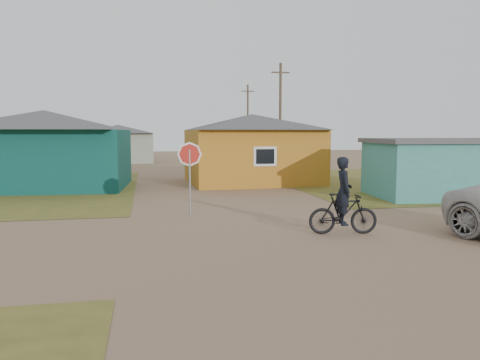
% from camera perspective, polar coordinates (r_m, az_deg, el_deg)
% --- Properties ---
extents(ground, '(120.00, 120.00, 0.00)m').
position_cam_1_polar(ground, '(12.85, 4.43, -7.08)').
color(ground, '#8A6B50').
extents(grass_ne, '(20.00, 18.00, 0.00)m').
position_cam_1_polar(grass_ne, '(30.65, 23.35, -0.01)').
color(grass_ne, olive).
rests_on(grass_ne, ground).
extents(house_teal, '(8.93, 7.08, 4.00)m').
position_cam_1_polar(house_teal, '(26.06, -22.64, 3.59)').
color(house_teal, '#0A3A36').
rests_on(house_teal, ground).
extents(house_yellow, '(7.72, 6.76, 3.90)m').
position_cam_1_polar(house_yellow, '(26.72, 1.45, 3.97)').
color(house_yellow, '#BA741C').
rests_on(house_yellow, ground).
extents(shed_turquoise, '(6.71, 4.93, 2.60)m').
position_cam_1_polar(shed_turquoise, '(22.66, 23.46, 1.41)').
color(shed_turquoise, teal).
rests_on(shed_turquoise, ground).
extents(house_pale_west, '(7.04, 6.15, 3.60)m').
position_cam_1_polar(house_pale_west, '(46.13, -14.61, 4.38)').
color(house_pale_west, gray).
rests_on(house_pale_west, ground).
extents(house_beige_east, '(6.95, 6.05, 3.60)m').
position_cam_1_polar(house_beige_east, '(53.76, 3.11, 4.74)').
color(house_beige_east, tan).
rests_on(house_beige_east, ground).
extents(house_pale_north, '(6.28, 5.81, 3.40)m').
position_cam_1_polar(house_pale_north, '(59.01, -21.76, 4.33)').
color(house_pale_north, gray).
rests_on(house_pale_north, ground).
extents(utility_pole_near, '(1.40, 0.20, 8.00)m').
position_cam_1_polar(utility_pole_near, '(35.49, 4.93, 7.86)').
color(utility_pole_near, brown).
rests_on(utility_pole_near, ground).
extents(utility_pole_far, '(1.40, 0.20, 8.00)m').
position_cam_1_polar(utility_pole_far, '(51.24, 0.95, 7.25)').
color(utility_pole_far, brown).
rests_on(utility_pole_far, ground).
extents(stop_sign, '(0.79, 0.34, 2.55)m').
position_cam_1_polar(stop_sign, '(15.97, -6.16, 2.20)').
color(stop_sign, gray).
rests_on(stop_sign, ground).
extents(cyclist, '(2.00, 0.86, 2.19)m').
position_cam_1_polar(cyclist, '(13.48, 12.47, -3.14)').
color(cyclist, black).
rests_on(cyclist, ground).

